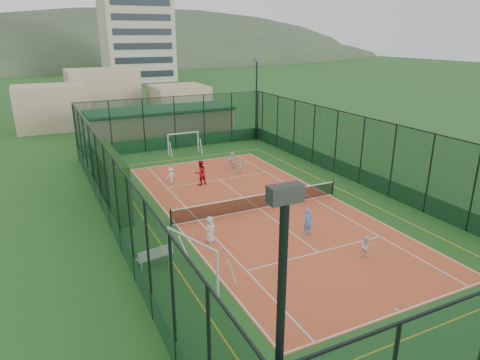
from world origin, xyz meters
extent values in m
plane|color=#1E5822|center=(0.00, 0.00, 0.00)|extent=(300.00, 300.00, 0.00)
cube|color=#CA502C|center=(0.00, 0.00, 0.01)|extent=(11.17, 23.97, 0.01)
cube|color=beige|center=(12.00, 82.00, 15.00)|extent=(15.00, 12.00, 30.00)
cube|color=black|center=(-8.30, 4.98, 1.77)|extent=(1.22, 8.10, 3.54)
imported|color=silver|center=(-4.52, -2.90, 0.74)|extent=(0.84, 0.81, 1.46)
imported|color=#4F8FE1|center=(0.62, -4.48, 0.79)|extent=(0.63, 0.47, 1.55)
imported|color=white|center=(1.78, -7.86, 0.59)|extent=(0.68, 0.60, 1.16)
imported|color=white|center=(-3.52, 7.30, 0.60)|extent=(0.88, 0.76, 1.18)
imported|color=white|center=(2.01, 6.89, 0.59)|extent=(0.71, 0.37, 1.16)
imported|color=silver|center=(2.16, 8.64, 0.71)|extent=(1.36, 0.77, 1.40)
imported|color=#AE1218|center=(-1.67, 5.95, 0.93)|extent=(1.06, 0.93, 1.84)
sphere|color=#CCE033|center=(-0.07, 1.90, 0.04)|extent=(0.07, 0.07, 0.07)
sphere|color=#CCE033|center=(-2.18, 0.79, 0.04)|extent=(0.07, 0.07, 0.07)
sphere|color=#CCE033|center=(0.02, 0.99, 0.04)|extent=(0.07, 0.07, 0.07)
sphere|color=#CCE033|center=(-0.40, 1.61, 0.04)|extent=(0.07, 0.07, 0.07)
sphere|color=#CCE033|center=(2.72, 1.58, 0.04)|extent=(0.07, 0.07, 0.07)
camera|label=1|loc=(-12.10, -22.11, 10.55)|focal=32.00mm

